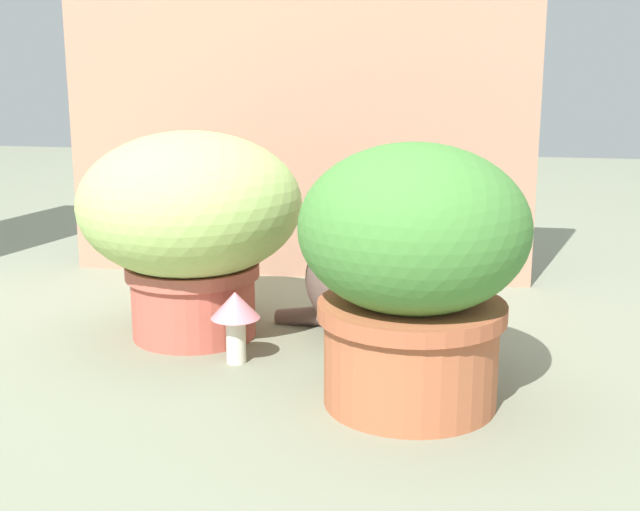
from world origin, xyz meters
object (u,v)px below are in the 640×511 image
(grass_planter, at_px, (191,219))
(mushroom_ornament_pink, at_px, (235,313))
(leafy_planter, at_px, (413,266))
(cat, at_px, (384,276))

(grass_planter, distance_m, mushroom_ornament_pink, 0.21)
(grass_planter, relative_size, leafy_planter, 1.03)
(mushroom_ornament_pink, bearing_deg, cat, 33.51)
(leafy_planter, xyz_separation_m, mushroom_ornament_pink, (-0.30, 0.12, -0.13))
(leafy_planter, relative_size, mushroom_ornament_pink, 3.15)
(leafy_planter, bearing_deg, grass_planter, 149.44)
(leafy_planter, bearing_deg, cat, 103.96)
(leafy_planter, distance_m, cat, 0.30)
(grass_planter, xyz_separation_m, mushroom_ornament_pink, (0.11, -0.13, -0.13))
(cat, bearing_deg, leafy_planter, -76.04)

